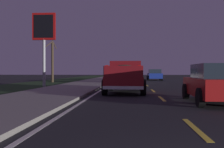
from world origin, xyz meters
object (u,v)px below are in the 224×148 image
Objects in this scene: sedan_white at (128,76)px; sedan_red at (216,83)px; gas_price_sign at (44,32)px; sedan_blue at (155,75)px; sedan_silver at (127,75)px; bare_tree_far at (52,61)px; pickup_truck at (125,76)px.

sedan_red is at bearing -168.41° from sedan_white.
gas_price_sign is (-6.60, 6.82, 3.69)m from sedan_white.
sedan_blue and sedan_silver have the same top height.
bare_tree_far reaches higher than sedan_white.
sedan_blue is (10.07, -3.55, 0.00)m from sedan_white.
sedan_silver is (-3.17, 3.77, 0.00)m from sedan_blue.
gas_price_sign is at bearing 134.05° from sedan_white.
gas_price_sign reaches higher than pickup_truck.
pickup_truck is at bearing 35.72° from sedan_red.
sedan_white is at bearing 11.59° from sedan_red.
gas_price_sign reaches higher than bare_tree_far.
sedan_red is 0.74× the size of gas_price_sign.
sedan_red is at bearing -179.84° from sedan_blue.
sedan_blue and sedan_red have the same top height.
sedan_silver is (6.90, 0.21, 0.00)m from sedan_white.
bare_tree_far is at bearing 122.28° from sedan_blue.
gas_price_sign reaches higher than sedan_silver.
sedan_silver is at bearing 8.88° from sedan_red.
pickup_truck reaches higher than sedan_silver.
sedan_white is 1.00× the size of sedan_blue.
gas_price_sign is 9.34m from bare_tree_far.
sedan_blue is at bearing -19.44° from sedan_white.
sedan_red is 1.01× the size of sedan_silver.
gas_price_sign is at bearing -168.17° from bare_tree_far.
sedan_silver is 0.73× the size of gas_price_sign.
sedan_blue is 1.00× the size of sedan_silver.
sedan_blue is 4.92m from sedan_silver.
sedan_red is 15.69m from gas_price_sign.
sedan_white and sedan_blue have the same top height.
sedan_white and sedan_silver have the same top height.
sedan_white is 0.73× the size of gas_price_sign.
pickup_truck is at bearing -131.48° from gas_price_sign.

